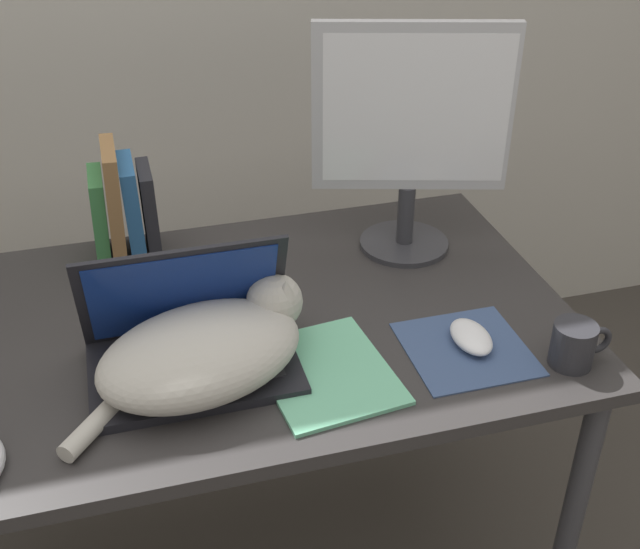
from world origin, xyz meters
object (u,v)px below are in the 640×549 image
external_monitor (411,130)px  computer_mouse (471,337)px  cat (207,349)px  mug (575,344)px  laptop (191,345)px  book_row (123,210)px  notepad (326,372)px

external_monitor → computer_mouse: (-0.01, -0.37, -0.25)m
cat → external_monitor: size_ratio=0.91×
cat → computer_mouse: bearing=-4.0°
mug → external_monitor: bearing=106.5°
laptop → book_row: 0.43m
notepad → cat: bearing=168.1°
book_row → notepad: book_row is taller
laptop → computer_mouse: size_ratio=3.23×
notepad → book_row: bearing=120.8°
notepad → mug: bearing=-11.6°
book_row → external_monitor: bearing=-11.7°
computer_mouse → notepad: bearing=-178.3°
cat → notepad: (0.20, -0.04, -0.06)m
external_monitor → mug: 0.53m
laptop → external_monitor: bearing=30.3°
computer_mouse → book_row: bearing=139.4°
notepad → mug: size_ratio=2.49×
cat → computer_mouse: 0.47m
laptop → external_monitor: size_ratio=0.73×
notepad → mug: 0.43m
computer_mouse → book_row: book_row is taller
external_monitor → computer_mouse: 0.45m
laptop → book_row: size_ratio=1.42×
laptop → mug: bearing=-14.8°
book_row → mug: (0.72, -0.58, -0.07)m
laptop → computer_mouse: laptop is taller
external_monitor → book_row: 0.62m
external_monitor → computer_mouse: bearing=-91.7°
cat → notepad: 0.21m
mug → notepad: bearing=168.4°
computer_mouse → cat: bearing=176.0°
external_monitor → mug: bearing=-73.5°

